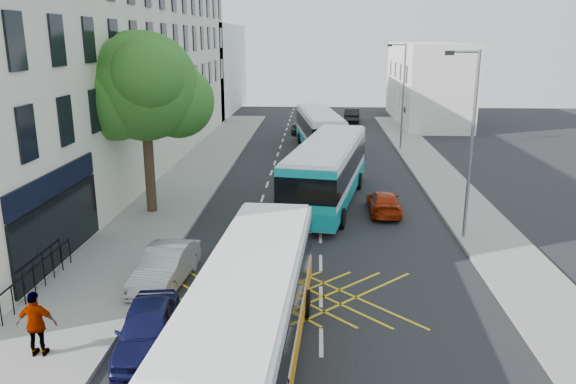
# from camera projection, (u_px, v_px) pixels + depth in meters

# --- Properties ---
(pavement_left) EXTENTS (5.00, 70.00, 0.15)m
(pavement_left) POSITION_uv_depth(u_px,v_px,m) (152.00, 212.00, 28.39)
(pavement_left) COLOR gray
(pavement_left) RESTS_ON ground
(pavement_right) EXTENTS (3.00, 70.00, 0.15)m
(pavement_right) POSITION_uv_depth(u_px,v_px,m) (473.00, 217.00, 27.57)
(pavement_right) COLOR gray
(pavement_right) RESTS_ON ground
(terrace_main) EXTENTS (8.30, 45.00, 13.50)m
(terrace_main) POSITION_uv_depth(u_px,v_px,m) (104.00, 67.00, 36.02)
(terrace_main) COLOR beige
(terrace_main) RESTS_ON ground
(terrace_far) EXTENTS (8.00, 20.00, 10.00)m
(terrace_far) POSITION_uv_depth(u_px,v_px,m) (201.00, 69.00, 65.84)
(terrace_far) COLOR silver
(terrace_far) RESTS_ON ground
(building_right) EXTENTS (6.00, 18.00, 8.00)m
(building_right) POSITION_uv_depth(u_px,v_px,m) (426.00, 83.00, 58.09)
(building_right) COLOR silver
(building_right) RESTS_ON ground
(street_tree) EXTENTS (6.30, 5.70, 8.80)m
(street_tree) POSITION_uv_depth(u_px,v_px,m) (144.00, 88.00, 26.70)
(street_tree) COLOR #382619
(street_tree) RESTS_ON pavement_left
(lamp_near) EXTENTS (1.45, 0.15, 8.00)m
(lamp_near) POSITION_uv_depth(u_px,v_px,m) (470.00, 136.00, 23.53)
(lamp_near) COLOR slate
(lamp_near) RESTS_ON pavement_right
(lamp_far) EXTENTS (1.45, 0.15, 8.00)m
(lamp_far) POSITION_uv_depth(u_px,v_px,m) (402.00, 91.00, 42.77)
(lamp_far) COLOR slate
(lamp_far) RESTS_ON pavement_right
(railings) EXTENTS (0.08, 5.60, 1.14)m
(railings) POSITION_uv_depth(u_px,v_px,m) (34.00, 280.00, 18.95)
(railings) COLOR black
(railings) RESTS_ON pavement_left
(bus_near) EXTENTS (3.10, 10.89, 3.03)m
(bus_near) POSITION_uv_depth(u_px,v_px,m) (252.00, 312.00, 14.86)
(bus_near) COLOR silver
(bus_near) RESTS_ON ground
(bus_mid) EXTENTS (4.82, 12.19, 3.34)m
(bus_mid) POSITION_uv_depth(u_px,v_px,m) (327.00, 171.00, 29.75)
(bus_mid) COLOR silver
(bus_mid) RESTS_ON ground
(bus_far) EXTENTS (3.97, 11.13, 3.06)m
(bus_far) POSITION_uv_depth(u_px,v_px,m) (319.00, 130.00, 43.70)
(bus_far) COLOR silver
(bus_far) RESTS_ON ground
(parked_car_blue) EXTENTS (2.16, 4.21, 1.37)m
(parked_car_blue) POSITION_uv_depth(u_px,v_px,m) (148.00, 329.00, 15.83)
(parked_car_blue) COLOR #0D0F37
(parked_car_blue) RESTS_ON ground
(parked_car_silver) EXTENTS (1.79, 4.24, 1.36)m
(parked_car_silver) POSITION_uv_depth(u_px,v_px,m) (165.00, 266.00, 20.16)
(parked_car_silver) COLOR #A4A6AC
(parked_car_silver) RESTS_ON ground
(red_hatchback) EXTENTS (1.60, 3.87, 1.12)m
(red_hatchback) POSITION_uv_depth(u_px,v_px,m) (384.00, 202.00, 28.32)
(red_hatchback) COLOR #A22306
(red_hatchback) RESTS_ON ground
(distant_car_grey) EXTENTS (2.56, 5.13, 1.40)m
(distant_car_grey) POSITION_uv_depth(u_px,v_px,m) (305.00, 125.00, 52.22)
(distant_car_grey) COLOR #3D4044
(distant_car_grey) RESTS_ON ground
(distant_car_dark) EXTENTS (1.88, 4.48, 1.44)m
(distant_car_dark) POSITION_uv_depth(u_px,v_px,m) (352.00, 115.00, 58.69)
(distant_car_dark) COLOR black
(distant_car_dark) RESTS_ON ground
(pedestrian_far) EXTENTS (1.13, 0.51, 1.89)m
(pedestrian_far) POSITION_uv_depth(u_px,v_px,m) (37.00, 324.00, 15.26)
(pedestrian_far) COLOR gray
(pedestrian_far) RESTS_ON pavement_left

